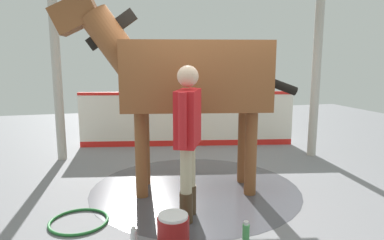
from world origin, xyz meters
TOP-DOWN VIEW (x-y plane):
  - ground_plane at (0.00, 0.00)m, footprint 16.00×16.00m
  - wet_patch at (0.12, -0.14)m, footprint 2.94×2.94m
  - barrier_wall at (-0.37, -2.59)m, footprint 4.43×0.97m
  - roof_post_near at (2.10, -2.19)m, footprint 0.16×0.16m
  - roof_post_far at (-2.50, -1.26)m, footprint 0.16×0.16m
  - horse at (0.24, -0.16)m, footprint 3.25×1.26m
  - handler at (0.44, 0.73)m, footprint 0.41×0.64m
  - wash_bucket at (0.74, 1.30)m, footprint 0.31×0.31m
  - bottle_shampoo at (1.11, 1.15)m, footprint 0.07×0.07m
  - bottle_spray at (-0.01, 1.34)m, footprint 0.07×0.07m
  - hose_coil at (1.66, 0.54)m, footprint 0.66×0.66m

SIDE VIEW (x-z plane):
  - ground_plane at x=0.00m, z-range -0.02..0.00m
  - wet_patch at x=0.12m, z-range 0.00..0.00m
  - hose_coil at x=1.66m, z-range 0.00..0.03m
  - bottle_shampoo at x=1.11m, z-range -0.01..0.17m
  - bottle_spray at x=-0.01m, z-range -0.01..0.18m
  - wash_bucket at x=0.74m, z-range 0.00..0.33m
  - barrier_wall at x=-0.37m, z-range -0.04..1.11m
  - handler at x=0.44m, z-range 0.14..1.89m
  - horse at x=0.24m, z-range 0.26..2.92m
  - roof_post_near at x=2.10m, z-range 0.00..3.19m
  - roof_post_far at x=-2.50m, z-range 0.00..3.19m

